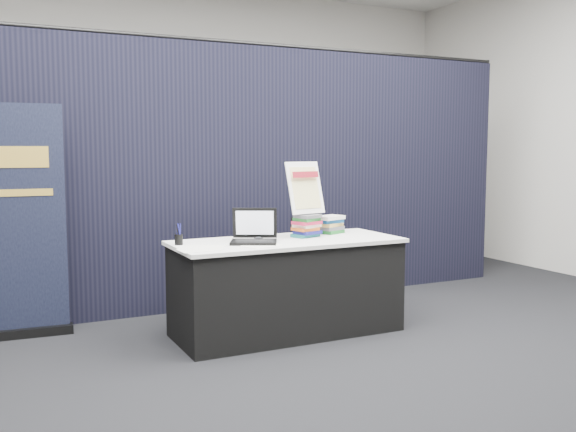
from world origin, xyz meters
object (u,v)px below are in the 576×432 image
Objects in this scene: display_table at (287,286)px; info_sign at (305,188)px; book_stack_tall at (307,226)px; stacking_chair at (290,256)px; pullup_banner at (17,235)px; laptop at (251,235)px; book_stack_short at (330,224)px.

info_sign reaches higher than display_table.
book_stack_tall reaches higher than stacking_chair.
display_table is 7.93× the size of book_stack_tall.
pullup_banner is at bearing -162.42° from stacking_chair.
display_table is 1.02m from stacking_chair.
info_sign is at bearing -92.63° from stacking_chair.
stacking_chair is at bearing 6.46° from pullup_banner.
info_sign is 2.27m from pullup_banner.
pullup_banner is (-2.12, 0.74, -0.04)m from book_stack_tall.
laptop is (-0.31, -0.03, 0.44)m from display_table.
book_stack_short is at bearing 6.80° from info_sign.
display_table is 4.35× the size of laptop.
info_sign is (0.00, 0.03, 0.30)m from book_stack_tall.
book_stack_short is at bearing 41.37° from laptop.
book_stack_tall is 0.91× the size of book_stack_short.
info_sign is 0.54× the size of stacking_chair.
book_stack_tall is 2.25m from pullup_banner.
pullup_banner is 2.41m from stacking_chair.
pullup_banner is 2.24× the size of stacking_chair.
book_stack_tall is 0.52× the size of info_sign.
info_sign reaches higher than book_stack_short.
pullup_banner is (-2.41, 0.62, -0.02)m from book_stack_short.
book_stack_tall is (0.21, 0.07, 0.47)m from display_table.
info_sign is at bearing 40.37° from laptop.
book_stack_short is 0.81m from stacking_chair.
book_stack_short is 0.57× the size of info_sign.
book_stack_short reaches higher than display_table.
laptop is at bearing -175.39° from display_table.
pullup_banner reaches higher than stacking_chair.
info_sign is at bearing 25.42° from display_table.
book_stack_tall is 0.96m from stacking_chair.
stacking_chair is (0.79, 0.93, -0.36)m from laptop.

